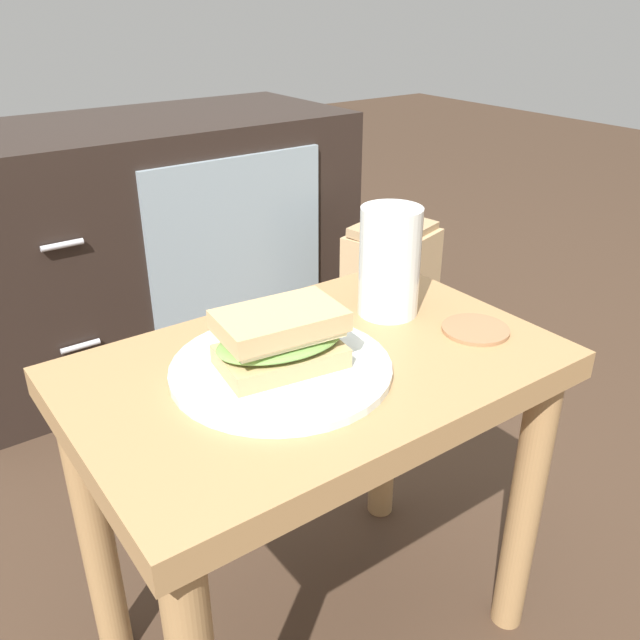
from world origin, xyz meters
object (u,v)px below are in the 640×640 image
Objects in this scene: sandwich_front at (279,338)px; paper_bag at (390,300)px; coaster at (476,329)px; plate at (280,368)px; beer_glass at (390,263)px; tv_cabinet at (151,242)px.

sandwich_front is 0.88m from paper_bag.
coaster reaches higher than paper_bag.
paper_bag is at bearing 39.27° from sandwich_front.
coaster is at bearing -13.44° from plate.
plate reaches higher than paper_bag.
beer_glass is 0.38× the size of paper_bag.
sandwich_front is at bearing -166.85° from beer_glass.
sandwich_front is at bearing 166.56° from coaster.
beer_glass reaches higher than tv_cabinet.
tv_cabinet is 0.93m from beer_glass.
sandwich_front reaches higher than plate.
sandwich_front is 1.86× the size of coaster.
beer_glass is at bearing 13.15° from plate.
tv_cabinet is 1.00m from sandwich_front.
beer_glass is (0.20, 0.05, 0.07)m from plate.
sandwich_front reaches higher than coaster.
paper_bag is (0.44, 0.47, -0.35)m from beer_glass.
beer_glass is (-0.03, -0.90, 0.24)m from tv_cabinet.
paper_bag is (0.64, 0.52, -0.28)m from plate.
tv_cabinet reaches higher than coaster.
plate is at bearing -166.85° from beer_glass.
tv_cabinet is at bearing 76.24° from sandwich_front.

